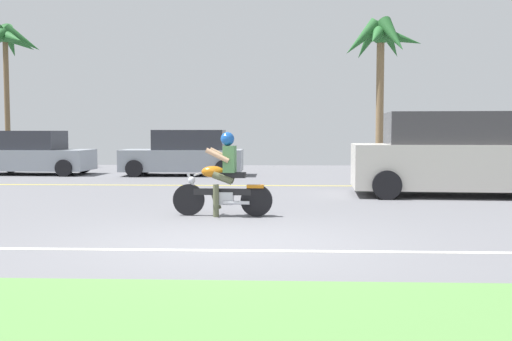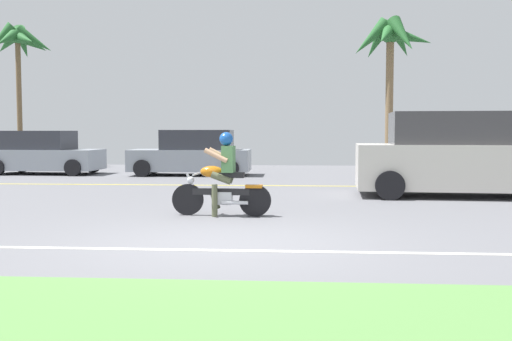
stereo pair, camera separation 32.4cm
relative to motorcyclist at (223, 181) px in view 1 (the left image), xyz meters
name	(u,v)px [view 1 (the left image)]	position (x,y,z in m)	size (l,w,h in m)	color
ground	(243,214)	(0.32, 0.46, -0.64)	(56.00, 30.00, 0.04)	slate
lane_line_near	(226,250)	(0.32, -3.03, -0.62)	(50.40, 0.12, 0.01)	silver
lane_line_far	(256,185)	(0.32, 5.82, -0.62)	(50.40, 0.12, 0.01)	yellow
motorcyclist	(223,181)	(0.00, 0.00, 0.00)	(1.77, 0.58, 1.48)	black
suv_nearby	(462,155)	(5.16, 3.49, 0.31)	(5.12, 2.38, 1.92)	beige
parked_car_0	(34,154)	(-7.46, 9.68, 0.08)	(3.79, 2.01, 1.50)	#8C939E
parked_car_1	(185,154)	(-2.23, 9.47, 0.09)	(4.03, 1.86, 1.53)	#8C939E
palm_tree_0	(381,45)	(4.72, 12.22, 4.07)	(3.06, 2.91, 5.70)	brown
palm_tree_1	(6,44)	(-10.18, 13.65, 4.40)	(2.94, 3.00, 5.92)	brown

